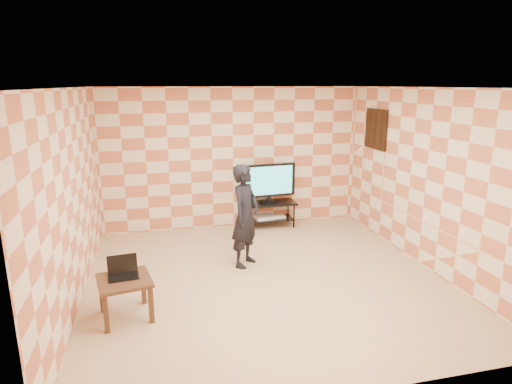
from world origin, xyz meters
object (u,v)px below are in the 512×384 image
at_px(side_table, 125,286).
at_px(person, 245,216).
at_px(tv_stand, 269,209).
at_px(tv, 269,181).

distance_m(side_table, person, 2.13).
bearing_deg(side_table, tv_stand, 48.29).
bearing_deg(side_table, tv, 48.26).
bearing_deg(tv_stand, tv, -95.09).
relative_size(tv, person, 0.66).
bearing_deg(person, side_table, 163.90).
xyz_separation_m(side_table, person, (1.73, 1.19, 0.38)).
distance_m(tv, person, 1.88).
xyz_separation_m(tv, side_table, (-2.56, -2.87, -0.51)).
bearing_deg(tv, side_table, -131.74).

